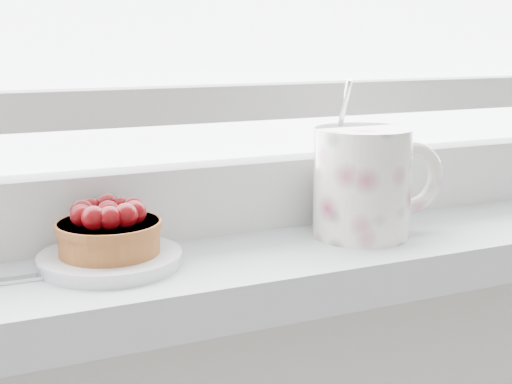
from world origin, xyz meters
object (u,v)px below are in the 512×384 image
saucer (110,259)px  floral_mug (366,180)px  raspberry_tart (109,229)px  fork (38,277)px

saucer → floral_mug: 0.26m
saucer → floral_mug: size_ratio=0.80×
raspberry_tart → saucer: bearing=64.6°
saucer → fork: bearing=-172.3°
raspberry_tart → fork: bearing=-172.4°
saucer → raspberry_tart: bearing=-115.4°
saucer → raspberry_tart: raspberry_tart is taller
floral_mug → fork: size_ratio=0.80×
raspberry_tart → floral_mug: size_ratio=0.59×
raspberry_tart → floral_mug: bearing=-1.9°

